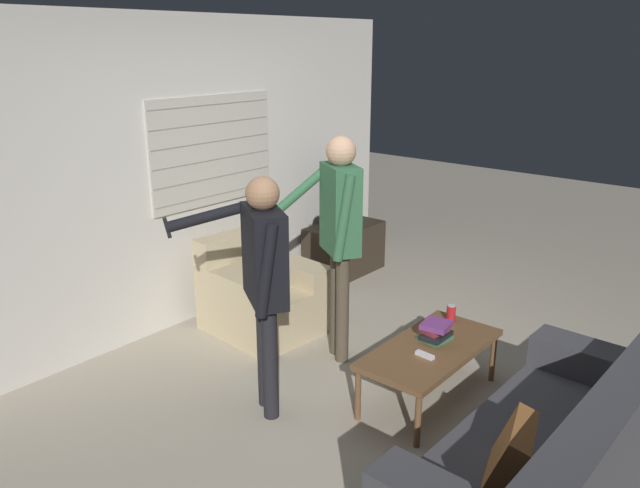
% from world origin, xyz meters
% --- Properties ---
extents(ground_plane, '(16.00, 16.00, 0.00)m').
position_xyz_m(ground_plane, '(0.00, 0.00, 0.00)').
color(ground_plane, '#B2A893').
extents(wall_back, '(5.20, 0.08, 2.55)m').
position_xyz_m(wall_back, '(0.01, 2.03, 1.28)').
color(wall_back, silver).
rests_on(wall_back, ground_plane).
extents(couch_blue, '(1.92, 0.84, 0.86)m').
position_xyz_m(couch_blue, '(-0.45, -1.33, 0.32)').
color(couch_blue, '#424247').
rests_on(couch_blue, ground_plane).
extents(armchair_beige, '(0.84, 0.93, 0.79)m').
position_xyz_m(armchair_beige, '(0.23, 1.39, 0.31)').
color(armchair_beige, '#C6B289').
rests_on(armchair_beige, ground_plane).
extents(coffee_table, '(1.09, 0.53, 0.40)m').
position_xyz_m(coffee_table, '(0.17, -0.28, 0.36)').
color(coffee_table, brown).
rests_on(coffee_table, ground_plane).
extents(tv_stand, '(0.81, 0.49, 0.52)m').
position_xyz_m(tv_stand, '(1.75, 1.69, 0.26)').
color(tv_stand, '#33281E').
rests_on(tv_stand, ground_plane).
extents(tv, '(0.74, 0.59, 0.52)m').
position_xyz_m(tv, '(1.75, 1.69, 0.78)').
color(tv, black).
rests_on(tv, tv_stand).
extents(person_left_standing, '(0.57, 0.79, 1.58)m').
position_xyz_m(person_left_standing, '(-0.63, 0.47, 1.00)').
color(person_left_standing, black).
rests_on(person_left_standing, ground_plane).
extents(person_right_standing, '(0.54, 0.69, 1.71)m').
position_xyz_m(person_right_standing, '(0.25, 0.57, 1.08)').
color(person_right_standing, '#4C4233').
rests_on(person_right_standing, ground_plane).
extents(book_stack, '(0.23, 0.20, 0.13)m').
position_xyz_m(book_stack, '(0.27, -0.25, 0.46)').
color(book_stack, '#33754C').
rests_on(book_stack, coffee_table).
extents(soda_can, '(0.07, 0.07, 0.13)m').
position_xyz_m(soda_can, '(0.60, -0.18, 0.46)').
color(soda_can, red).
rests_on(soda_can, coffee_table).
extents(spare_remote, '(0.05, 0.13, 0.02)m').
position_xyz_m(spare_remote, '(0.02, -0.32, 0.41)').
color(spare_remote, white).
rests_on(spare_remote, coffee_table).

